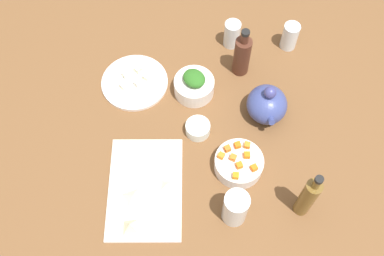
% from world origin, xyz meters
% --- Properties ---
extents(tabletop, '(1.90, 1.90, 0.03)m').
position_xyz_m(tabletop, '(0.00, 0.00, 0.01)').
color(tabletop, brown).
rests_on(tabletop, ground).
extents(cutting_board, '(0.35, 0.25, 0.01)m').
position_xyz_m(cutting_board, '(0.18, -0.16, 0.03)').
color(cutting_board, silver).
rests_on(cutting_board, tabletop).
extents(plate_tofu, '(0.23, 0.23, 0.01)m').
position_xyz_m(plate_tofu, '(-0.22, -0.18, 0.04)').
color(plate_tofu, white).
rests_on(plate_tofu, tabletop).
extents(bowl_greens, '(0.14, 0.14, 0.06)m').
position_xyz_m(bowl_greens, '(-0.17, 0.02, 0.06)').
color(bowl_greens, white).
rests_on(bowl_greens, tabletop).
extents(bowl_carrots, '(0.15, 0.15, 0.05)m').
position_xyz_m(bowl_carrots, '(0.12, 0.14, 0.06)').
color(bowl_carrots, white).
rests_on(bowl_carrots, tabletop).
extents(bowl_small_side, '(0.08, 0.08, 0.04)m').
position_xyz_m(bowl_small_side, '(-0.01, 0.02, 0.05)').
color(bowl_small_side, white).
rests_on(bowl_small_side, tabletop).
extents(teapot, '(0.16, 0.13, 0.15)m').
position_xyz_m(teapot, '(-0.07, 0.25, 0.09)').
color(teapot, '#3B4789').
rests_on(teapot, tabletop).
extents(bottle_0, '(0.05, 0.05, 0.23)m').
position_xyz_m(bottle_0, '(0.27, 0.31, 0.13)').
color(bottle_0, brown).
rests_on(bottle_0, tabletop).
extents(bottle_1, '(0.06, 0.06, 0.20)m').
position_xyz_m(bottle_1, '(-0.25, 0.19, 0.11)').
color(bottle_1, '#4E291C').
rests_on(bottle_1, tabletop).
extents(drinking_glass_0, '(0.06, 0.06, 0.10)m').
position_xyz_m(drinking_glass_0, '(-0.35, 0.38, 0.08)').
color(drinking_glass_0, white).
rests_on(drinking_glass_0, tabletop).
extents(drinking_glass_1, '(0.06, 0.06, 0.10)m').
position_xyz_m(drinking_glass_1, '(-0.37, 0.17, 0.08)').
color(drinking_glass_1, white).
rests_on(drinking_glass_1, tabletop).
extents(drinking_glass_2, '(0.07, 0.07, 0.13)m').
position_xyz_m(drinking_glass_2, '(0.28, 0.10, 0.10)').
color(drinking_glass_2, white).
rests_on(drinking_glass_2, tabletop).
extents(carrot_cube_0, '(0.02, 0.02, 0.02)m').
position_xyz_m(carrot_cube_0, '(0.08, 0.14, 0.09)').
color(carrot_cube_0, orange).
rests_on(carrot_cube_0, bowl_carrots).
extents(carrot_cube_1, '(0.02, 0.02, 0.02)m').
position_xyz_m(carrot_cube_1, '(0.18, 0.12, 0.09)').
color(carrot_cube_1, orange).
rests_on(carrot_cube_1, bowl_carrots).
extents(carrot_cube_2, '(0.02, 0.02, 0.02)m').
position_xyz_m(carrot_cube_2, '(0.14, 0.13, 0.09)').
color(carrot_cube_2, orange).
rests_on(carrot_cube_2, bowl_carrots).
extents(carrot_cube_3, '(0.02, 0.02, 0.02)m').
position_xyz_m(carrot_cube_3, '(0.11, 0.16, 0.09)').
color(carrot_cube_3, orange).
rests_on(carrot_cube_3, bowl_carrots).
extents(carrot_cube_4, '(0.02, 0.02, 0.02)m').
position_xyz_m(carrot_cube_4, '(0.11, 0.08, 0.09)').
color(carrot_cube_4, orange).
rests_on(carrot_cube_4, bowl_carrots).
extents(carrot_cube_5, '(0.02, 0.02, 0.02)m').
position_xyz_m(carrot_cube_5, '(0.12, 0.12, 0.09)').
color(carrot_cube_5, orange).
rests_on(carrot_cube_5, bowl_carrots).
extents(carrot_cube_6, '(0.02, 0.02, 0.02)m').
position_xyz_m(carrot_cube_6, '(0.16, 0.18, 0.09)').
color(carrot_cube_6, orange).
rests_on(carrot_cube_6, bowl_carrots).
extents(carrot_cube_7, '(0.02, 0.02, 0.02)m').
position_xyz_m(carrot_cube_7, '(0.08, 0.17, 0.09)').
color(carrot_cube_7, orange).
rests_on(carrot_cube_7, bowl_carrots).
extents(carrot_cube_8, '(0.02, 0.02, 0.02)m').
position_xyz_m(carrot_cube_8, '(0.09, 0.10, 0.09)').
color(carrot_cube_8, orange).
rests_on(carrot_cube_8, bowl_carrots).
extents(chopped_greens_mound, '(0.10, 0.10, 0.04)m').
position_xyz_m(chopped_greens_mound, '(-0.17, 0.02, 0.11)').
color(chopped_greens_mound, '#2D6A21').
rests_on(chopped_greens_mound, bowl_greens).
extents(tofu_cube_0, '(0.03, 0.03, 0.02)m').
position_xyz_m(tofu_cube_0, '(-0.20, -0.17, 0.05)').
color(tofu_cube_0, silver).
rests_on(tofu_cube_0, plate_tofu).
extents(tofu_cube_1, '(0.03, 0.03, 0.02)m').
position_xyz_m(tofu_cube_1, '(-0.20, -0.22, 0.05)').
color(tofu_cube_1, white).
rests_on(tofu_cube_1, plate_tofu).
extents(tofu_cube_2, '(0.03, 0.03, 0.02)m').
position_xyz_m(tofu_cube_2, '(-0.24, -0.21, 0.05)').
color(tofu_cube_2, white).
rests_on(tofu_cube_2, plate_tofu).
extents(tofu_cube_3, '(0.03, 0.03, 0.02)m').
position_xyz_m(tofu_cube_3, '(-0.26, -0.17, 0.05)').
color(tofu_cube_3, white).
rests_on(tofu_cube_3, plate_tofu).
extents(tofu_cube_4, '(0.03, 0.03, 0.02)m').
position_xyz_m(tofu_cube_4, '(-0.23, -0.14, 0.05)').
color(tofu_cube_4, white).
rests_on(tofu_cube_4, plate_tofu).
extents(dumpling_0, '(0.05, 0.05, 0.02)m').
position_xyz_m(dumpling_0, '(0.18, -0.09, 0.05)').
color(dumpling_0, beige).
rests_on(dumpling_0, cutting_board).
extents(dumpling_1, '(0.06, 0.06, 0.03)m').
position_xyz_m(dumpling_1, '(0.30, -0.20, 0.06)').
color(dumpling_1, beige).
rests_on(dumpling_1, cutting_board).
extents(dumpling_2, '(0.07, 0.07, 0.02)m').
position_xyz_m(dumpling_2, '(0.21, -0.19, 0.05)').
color(dumpling_2, beige).
rests_on(dumpling_2, cutting_board).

